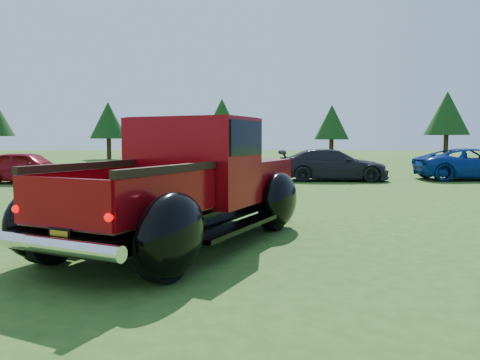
{
  "coord_description": "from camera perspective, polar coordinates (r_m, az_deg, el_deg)",
  "views": [
    {
      "loc": [
        -0.17,
        -8.38,
        1.61
      ],
      "look_at": [
        -0.45,
        0.2,
        0.86
      ],
      "focal_mm": 35.0,
      "sensor_mm": 36.0,
      "label": 1
    }
  ],
  "objects": [
    {
      "name": "tree_east",
      "position": [
        40.85,
        23.92,
        7.44
      ],
      "size": [
        3.46,
        3.46,
        5.4
      ],
      "color": "#332114",
      "rests_on": "ground"
    },
    {
      "name": "tree_mid_right",
      "position": [
        38.89,
        11.12,
        6.91
      ],
      "size": [
        2.82,
        2.82,
        4.4
      ],
      "color": "#332114",
      "rests_on": "ground"
    },
    {
      "name": "show_car_yellow",
      "position": [
        18.48,
        -2.22,
        1.84
      ],
      "size": [
        3.77,
        1.88,
        1.19
      ],
      "primitive_type": "imported",
      "rotation": [
        0.0,
        0.0,
        1.75
      ],
      "color": "gold",
      "rests_on": "ground"
    },
    {
      "name": "show_car_red",
      "position": [
        18.78,
        -24.44,
        1.43
      ],
      "size": [
        3.55,
        1.62,
        1.18
      ],
      "primitive_type": "imported",
      "rotation": [
        0.0,
        0.0,
        1.5
      ],
      "color": "maroon",
      "rests_on": "ground"
    },
    {
      "name": "ground",
      "position": [
        8.53,
        3.01,
        -5.89
      ],
      "size": [
        120.0,
        120.0,
        0.0
      ],
      "primitive_type": "plane",
      "color": "#274E16",
      "rests_on": "ground"
    },
    {
      "name": "tree_west",
      "position": [
        39.24,
        -15.76,
        7.0
      ],
      "size": [
        2.94,
        2.94,
        4.6
      ],
      "color": "#332114",
      "rests_on": "ground"
    },
    {
      "name": "tree_mid_left",
      "position": [
        39.52,
        -2.21,
        7.56
      ],
      "size": [
        3.2,
        3.2,
        5.0
      ],
      "color": "#332114",
      "rests_on": "ground"
    },
    {
      "name": "pickup_truck",
      "position": [
        7.54,
        -5.7,
        -0.22
      ],
      "size": [
        4.07,
        5.6,
        1.96
      ],
      "rotation": [
        0.0,
        0.0,
        -0.41
      ],
      "color": "black",
      "rests_on": "ground"
    },
    {
      "name": "show_car_blue",
      "position": [
        20.72,
        26.65,
        1.74
      ],
      "size": [
        4.52,
        2.14,
        1.25
      ],
      "primitive_type": "imported",
      "rotation": [
        0.0,
        0.0,
        1.59
      ],
      "color": "navy",
      "rests_on": "ground"
    },
    {
      "name": "show_car_grey",
      "position": [
        18.54,
        11.22,
        1.82
      ],
      "size": [
        4.28,
        1.85,
        1.23
      ],
      "primitive_type": "imported",
      "rotation": [
        0.0,
        0.0,
        1.54
      ],
      "color": "black",
      "rests_on": "ground"
    }
  ]
}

